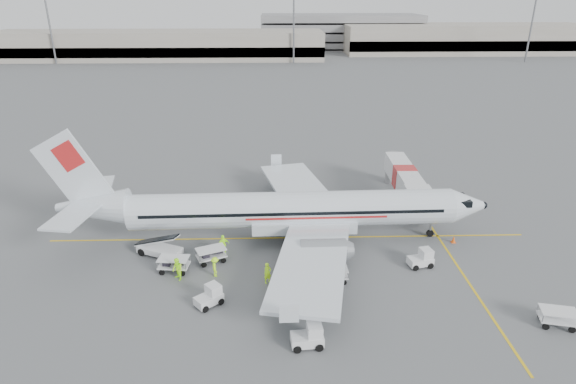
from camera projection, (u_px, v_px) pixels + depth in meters
name	position (u px, v px, depth m)	size (l,w,h in m)	color
ground	(289.00, 238.00, 44.80)	(360.00, 360.00, 0.00)	#56595B
stripe_lead	(289.00, 238.00, 44.79)	(44.00, 0.20, 0.01)	yellow
stripe_cross	(469.00, 284.00, 37.77)	(0.20, 20.00, 0.01)	yellow
terminal_west	(159.00, 45.00, 161.92)	(110.00, 22.00, 9.00)	gray
terminal_east	(466.00, 39.00, 178.37)	(90.00, 26.00, 10.00)	gray
parking_garage	(340.00, 30.00, 190.28)	(62.00, 24.00, 14.00)	slate
treeline	(277.00, 37.00, 205.02)	(300.00, 3.00, 6.00)	black
mast_west	(50.00, 27.00, 147.58)	(3.20, 1.20, 22.00)	slate
mast_center	(294.00, 27.00, 149.50)	(3.20, 1.20, 22.00)	slate
mast_east	(531.00, 26.00, 151.41)	(3.20, 1.20, 22.00)	slate
aircraft	(292.00, 187.00, 42.43)	(38.27, 29.99, 10.55)	silver
jet_bridge	(404.00, 185.00, 51.89)	(2.78, 14.85, 3.90)	silver
belt_loader	(159.00, 241.00, 41.40)	(5.09, 1.91, 2.76)	silver
tug_fore	(421.00, 258.00, 39.90)	(2.00, 1.15, 1.55)	silver
tug_mid	(307.00, 336.00, 30.86)	(2.09, 1.19, 1.61)	silver
tug_aft	(208.00, 296.00, 34.93)	(1.98, 1.14, 1.53)	silver
cart_loaded_a	(211.00, 255.00, 40.62)	(2.42, 1.43, 1.26)	silver
cart_loaded_b	(174.00, 265.00, 39.20)	(2.43, 1.44, 1.27)	silver
cart_empty_a	(333.00, 275.00, 37.90)	(2.24, 1.32, 1.17)	silver
cart_empty_b	(557.00, 318.00, 32.83)	(2.36, 1.40, 1.23)	silver
cone_nose	(454.00, 239.00, 43.85)	(0.40, 0.40, 0.66)	#FB5B13
cone_port	(308.00, 172.00, 60.18)	(0.38, 0.38, 0.61)	#FB5B13
crew_a	(268.00, 273.00, 37.60)	(0.63, 0.42, 1.73)	#B4FF1C
crew_b	(177.00, 269.00, 37.96)	(0.92, 0.72, 1.89)	#B4FF1C
crew_c	(215.00, 267.00, 38.50)	(1.09, 0.63, 1.69)	#B4FF1C
crew_d	(223.00, 245.00, 41.73)	(1.07, 0.44, 1.82)	#B4FF1C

